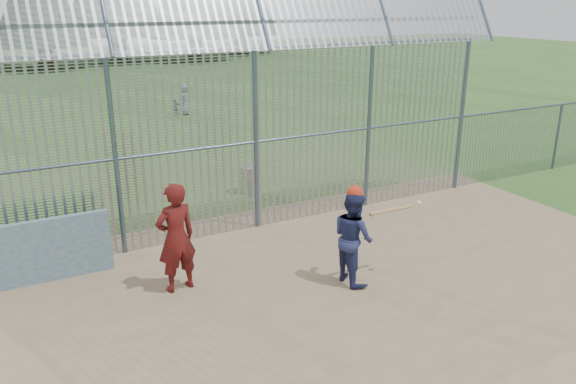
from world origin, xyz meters
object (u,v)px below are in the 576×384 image
onlooker (176,238)px  trash_can (250,179)px  batter (353,237)px  dugout_wall (40,252)px

onlooker → trash_can: (3.31, 4.30, -0.64)m
batter → trash_can: 5.52m
batter → trash_can: bearing=-4.0°
trash_can → batter: bearing=-94.2°
batter → trash_can: size_ratio=2.11×
dugout_wall → onlooker: (2.12, -1.42, 0.40)m
batter → onlooker: onlooker is taller
dugout_wall → trash_can: bearing=27.9°
dugout_wall → batter: size_ratio=1.44×
batter → onlooker: 3.14m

